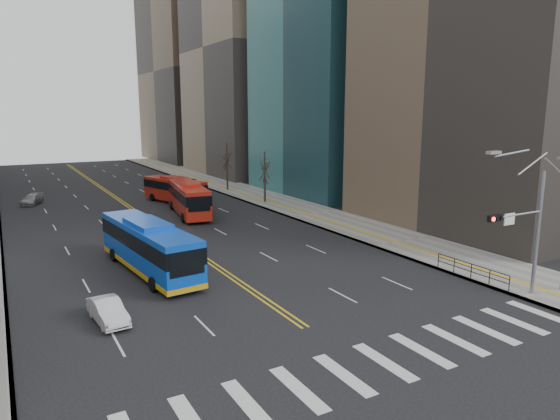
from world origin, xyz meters
The scene contains 15 objects.
ground centered at (0.00, 0.00, 0.00)m, with size 220.00×220.00×0.00m, color black.
sidewalk_right centered at (17.50, 45.00, 0.07)m, with size 7.00×130.00×0.15m, color gray.
crosswalk centered at (0.00, 0.00, 0.01)m, with size 26.70×4.00×0.01m.
centerline centered at (0.00, 55.00, 0.01)m, with size 0.55×100.00×0.01m.
office_towers centered at (0.12, 68.51, 23.92)m, with size 83.00×134.00×58.00m.
signal_mast centered at (13.77, 2.00, 4.86)m, with size 5.37×0.37×9.39m.
pedestrian_railing centered at (14.30, 6.00, 0.82)m, with size 0.06×6.06×1.02m.
street_trees centered at (-7.18, 34.55, 4.87)m, with size 35.20×47.20×7.60m.
blue_bus centered at (-4.71, 18.93, 2.00)m, with size 4.08×13.40×3.81m.
red_bus_near centered at (4.82, 37.46, 2.09)m, with size 4.52×12.19×3.76m.
red_bus_far centered at (5.82, 45.62, 1.90)m, with size 5.42×11.01×3.42m.
car_white centered at (-9.17, 11.09, 0.65)m, with size 1.38×3.97×1.31m, color silver.
car_dark_mid centered at (12.34, 57.51, 0.71)m, with size 1.69×4.19×1.43m, color black.
car_silver centered at (-10.38, 53.64, 0.62)m, with size 1.75×4.30×1.25m, color gray.
car_dark_far centered at (11.58, 58.69, 0.66)m, with size 2.20×4.76×1.32m, color black.
Camera 1 is at (-13.72, -16.35, 11.48)m, focal length 32.00 mm.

